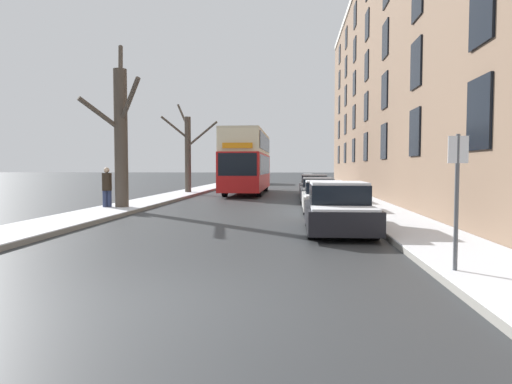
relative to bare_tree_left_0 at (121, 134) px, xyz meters
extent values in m
plane|color=#303335|center=(5.34, -13.09, -3.25)|extent=(320.00, 320.00, 0.00)
cube|color=gray|center=(-0.09, 39.91, -3.19)|extent=(2.15, 130.00, 0.13)
cube|color=silver|center=(-0.09, 39.91, -3.11)|extent=(2.13, 130.00, 0.03)
cube|color=gray|center=(10.76, 39.91, -3.19)|extent=(2.15, 130.00, 0.13)
cube|color=silver|center=(10.76, 39.91, -3.11)|extent=(2.13, 130.00, 0.03)
cube|color=#7A604C|center=(16.34, 10.49, 4.60)|extent=(9.00, 47.15, 15.70)
cube|color=black|center=(11.81, -7.29, -0.11)|extent=(0.08, 1.40, 1.76)
cube|color=black|center=(11.81, -1.36, -0.11)|extent=(0.08, 1.40, 1.76)
cube|color=black|center=(11.81, 4.56, -0.11)|extent=(0.08, 1.40, 1.76)
cube|color=black|center=(11.81, 10.49, -0.11)|extent=(0.08, 1.40, 1.76)
cube|color=black|center=(11.81, 16.42, -0.11)|extent=(0.08, 1.40, 1.76)
cube|color=black|center=(11.81, 22.35, -0.11)|extent=(0.08, 1.40, 1.76)
cube|color=black|center=(11.81, 28.27, -0.11)|extent=(0.08, 1.40, 1.76)
cube|color=black|center=(11.81, -7.29, 2.40)|extent=(0.08, 1.40, 1.76)
cube|color=black|center=(11.81, -1.36, 2.40)|extent=(0.08, 1.40, 1.76)
cube|color=black|center=(11.81, 4.56, 2.40)|extent=(0.08, 1.40, 1.76)
cube|color=black|center=(11.81, 10.49, 2.40)|extent=(0.08, 1.40, 1.76)
cube|color=black|center=(11.81, 16.42, 2.40)|extent=(0.08, 1.40, 1.76)
cube|color=black|center=(11.81, 22.35, 2.40)|extent=(0.08, 1.40, 1.76)
cube|color=black|center=(11.81, 28.27, 2.40)|extent=(0.08, 1.40, 1.76)
cube|color=black|center=(11.81, 4.56, 4.91)|extent=(0.08, 1.40, 1.76)
cube|color=black|center=(11.81, 10.49, 4.91)|extent=(0.08, 1.40, 1.76)
cube|color=black|center=(11.81, 16.42, 4.91)|extent=(0.08, 1.40, 1.76)
cube|color=black|center=(11.81, 22.35, 4.91)|extent=(0.08, 1.40, 1.76)
cube|color=black|center=(11.81, 28.27, 4.91)|extent=(0.08, 1.40, 1.76)
cube|color=black|center=(11.81, 10.49, 7.43)|extent=(0.08, 1.40, 1.76)
cube|color=black|center=(11.81, 16.42, 7.43)|extent=(0.08, 1.40, 1.76)
cube|color=black|center=(11.81, 22.35, 7.43)|extent=(0.08, 1.40, 1.76)
cube|color=black|center=(11.81, 28.27, 7.43)|extent=(0.08, 1.40, 1.76)
cube|color=black|center=(11.81, 16.42, 9.94)|extent=(0.08, 1.40, 1.76)
cube|color=black|center=(11.81, 22.35, 9.94)|extent=(0.08, 1.40, 1.76)
cube|color=black|center=(11.81, 28.27, 9.94)|extent=(0.08, 1.40, 1.76)
cylinder|color=#4C4238|center=(0.01, 0.01, -0.26)|extent=(0.56, 0.56, 5.97)
cylinder|color=#4C4238|center=(-0.23, 0.69, 2.66)|extent=(0.73, 1.60, 2.82)
cylinder|color=#4C4238|center=(0.60, -0.54, 1.30)|extent=(1.41, 1.34, 1.80)
cylinder|color=#4C4238|center=(-0.60, -0.61, 0.77)|extent=(1.44, 1.46, 1.32)
cylinder|color=#4C4238|center=(0.08, 11.83, -0.61)|extent=(0.42, 0.42, 5.28)
cylinder|color=#4C4238|center=(-0.37, 12.33, 2.16)|extent=(1.10, 1.18, 1.74)
cylinder|color=#4C4238|center=(1.17, 11.31, 0.80)|extent=(2.32, 1.22, 1.65)
cylinder|color=#4C4238|center=(-0.72, 11.44, 1.28)|extent=(1.74, 0.96, 1.50)
cube|color=red|center=(4.05, 13.02, -1.70)|extent=(2.52, 11.23, 2.43)
cube|color=beige|center=(4.05, 13.02, 0.21)|extent=(2.47, 11.00, 1.38)
cube|color=beige|center=(4.05, 13.02, 0.96)|extent=(2.47, 11.00, 0.12)
cube|color=black|center=(4.05, 13.02, -1.23)|extent=(2.55, 9.88, 1.26)
cube|color=black|center=(4.05, 13.02, 0.28)|extent=(2.55, 9.88, 1.05)
cube|color=black|center=(4.05, 7.42, -1.23)|extent=(2.27, 0.06, 1.33)
cube|color=orange|center=(4.05, 7.41, -0.14)|extent=(1.76, 0.05, 0.32)
cylinder|color=black|center=(2.96, 9.65, -2.69)|extent=(0.30, 1.12, 1.12)
cylinder|color=black|center=(5.14, 9.65, -2.69)|extent=(0.30, 1.12, 1.12)
cylinder|color=black|center=(2.96, 16.16, -2.69)|extent=(0.30, 1.12, 1.12)
cylinder|color=black|center=(5.14, 16.16, -2.69)|extent=(0.30, 1.12, 1.12)
cube|color=black|center=(8.60, -5.81, -2.78)|extent=(1.82, 4.30, 0.61)
cube|color=black|center=(8.60, -5.63, -2.18)|extent=(1.57, 2.15, 0.58)
cube|color=silver|center=(8.60, -5.63, -1.86)|extent=(1.53, 2.04, 0.07)
cube|color=silver|center=(8.60, -7.33, -2.44)|extent=(1.64, 1.12, 0.06)
cylinder|color=black|center=(7.80, -7.10, -2.92)|extent=(0.20, 0.66, 0.66)
cylinder|color=black|center=(9.40, -7.10, -2.92)|extent=(0.20, 0.66, 0.66)
cylinder|color=black|center=(7.80, -4.52, -2.92)|extent=(0.20, 0.66, 0.66)
cylinder|color=black|center=(9.40, -4.52, -2.92)|extent=(0.20, 0.66, 0.66)
cube|color=silver|center=(8.60, 0.17, -2.80)|extent=(1.82, 4.22, 0.57)
cube|color=black|center=(8.60, 0.34, -2.26)|extent=(1.57, 2.11, 0.49)
cube|color=silver|center=(8.60, 0.34, -1.99)|extent=(1.53, 2.01, 0.06)
cube|color=silver|center=(8.60, -1.33, -2.49)|extent=(1.64, 1.10, 0.05)
cylinder|color=black|center=(7.80, -1.10, -2.94)|extent=(0.20, 0.62, 0.62)
cylinder|color=black|center=(9.40, -1.10, -2.94)|extent=(0.20, 0.62, 0.62)
cylinder|color=black|center=(7.80, 1.43, -2.94)|extent=(0.20, 0.62, 0.62)
cylinder|color=black|center=(9.40, 1.43, -2.94)|extent=(0.20, 0.62, 0.62)
cube|color=slate|center=(8.60, 5.78, -2.79)|extent=(1.87, 4.54, 0.58)
cube|color=black|center=(8.60, 5.96, -2.26)|extent=(1.61, 2.27, 0.49)
cube|color=silver|center=(8.60, 5.96, -1.98)|extent=(1.57, 2.16, 0.08)
cube|color=silver|center=(8.60, 4.16, -2.47)|extent=(1.69, 1.19, 0.06)
cylinder|color=black|center=(7.78, 4.41, -2.94)|extent=(0.20, 0.62, 0.62)
cylinder|color=black|center=(9.43, 4.41, -2.94)|extent=(0.20, 0.62, 0.62)
cylinder|color=black|center=(7.78, 7.14, -2.94)|extent=(0.20, 0.62, 0.62)
cylinder|color=black|center=(9.43, 7.14, -2.94)|extent=(0.20, 0.62, 0.62)
cube|color=slate|center=(8.60, 10.91, -2.76)|extent=(1.84, 4.11, 0.64)
cube|color=black|center=(8.60, 11.08, -2.19)|extent=(1.58, 2.05, 0.51)
cube|color=silver|center=(8.60, 11.08, -1.89)|extent=(1.54, 1.95, 0.08)
cube|color=silver|center=(8.60, 9.45, -2.41)|extent=(1.65, 1.07, 0.07)
cylinder|color=black|center=(7.80, 9.68, -2.91)|extent=(0.20, 0.67, 0.67)
cylinder|color=black|center=(9.41, 9.68, -2.91)|extent=(0.20, 0.67, 0.67)
cylinder|color=black|center=(7.80, 12.14, -2.91)|extent=(0.20, 0.67, 0.67)
cylinder|color=black|center=(9.41, 12.14, -2.91)|extent=(0.20, 0.67, 0.67)
cube|color=#9EA3AD|center=(3.10, 32.35, -1.99)|extent=(1.99, 5.03, 2.07)
cube|color=black|center=(3.10, 29.85, -1.51)|extent=(1.76, 0.06, 0.91)
cylinder|color=black|center=(2.22, 30.74, -2.91)|extent=(0.22, 0.68, 0.68)
cylinder|color=black|center=(3.98, 30.74, -2.91)|extent=(0.22, 0.68, 0.68)
cylinder|color=black|center=(2.22, 33.96, -2.91)|extent=(0.22, 0.68, 0.68)
cylinder|color=black|center=(3.98, 33.96, -2.91)|extent=(0.22, 0.68, 0.68)
cylinder|color=navy|center=(-0.68, -0.11, -2.82)|extent=(0.19, 0.19, 0.86)
cylinder|color=navy|center=(-0.53, -0.03, -2.82)|extent=(0.19, 0.19, 0.86)
cylinder|color=#2D2319|center=(-0.61, -0.07, -2.02)|extent=(0.40, 0.40, 0.75)
sphere|color=beige|center=(-0.61, -0.07, -1.52)|extent=(0.24, 0.24, 0.24)
cylinder|color=#4C4F54|center=(9.99, -11.19, -2.06)|extent=(0.07, 0.07, 2.38)
cube|color=silver|center=(9.99, -11.21, -1.12)|extent=(0.32, 0.02, 0.44)
camera|label=1|loc=(7.37, -18.83, -1.41)|focal=32.00mm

